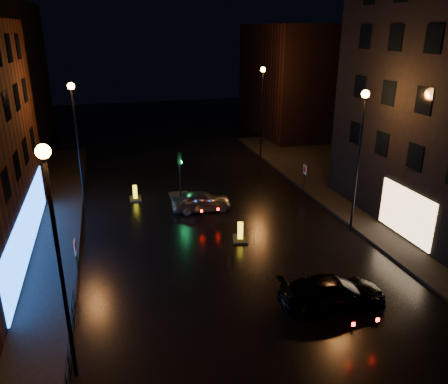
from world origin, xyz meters
The scene contains 15 objects.
ground centered at (0.00, 0.00, 0.00)m, with size 120.00×120.00×0.00m, color black.
pavement_right centered at (14.00, 8.00, 0.07)m, with size 12.00×44.00×0.15m, color black.
building_far_right centered at (15.00, 32.00, 6.00)m, with size 8.00×14.00×12.00m, color black.
street_lamp_lnear centered at (-7.80, -2.00, 5.56)m, with size 0.44×0.44×8.37m.
street_lamp_lfar centered at (-7.80, 14.00, 5.56)m, with size 0.44×0.44×8.37m.
street_lamp_rnear centered at (7.80, 6.00, 5.56)m, with size 0.44×0.44×8.37m.
street_lamp_rfar centered at (7.80, 22.00, 5.56)m, with size 0.44×0.44×8.37m.
traffic_signal centered at (-1.20, 14.00, 0.50)m, with size 1.40×2.40×3.45m.
guard_railing centered at (-8.00, -1.00, 0.74)m, with size 0.05×6.04×1.00m.
silver_hatchback centered at (-0.23, 11.46, 0.67)m, with size 1.59×3.96×1.35m, color #A2A5AA.
dark_sedan centered at (2.89, -0.70, 0.69)m, with size 1.92×4.73×1.37m, color black.
bollard_near centered at (0.94, 6.52, 0.24)m, with size 1.13×1.44×1.11m.
bollard_far centered at (-4.37, 14.66, 0.23)m, with size 0.85×1.24×1.06m.
road_sign_left centered at (-7.90, 4.46, 1.62)m, with size 0.07×0.53×2.17m.
road_sign_right centered at (7.90, 12.83, 1.59)m, with size 0.08×0.51×2.12m.
Camera 1 is at (-6.02, -15.11, 11.44)m, focal length 35.00 mm.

